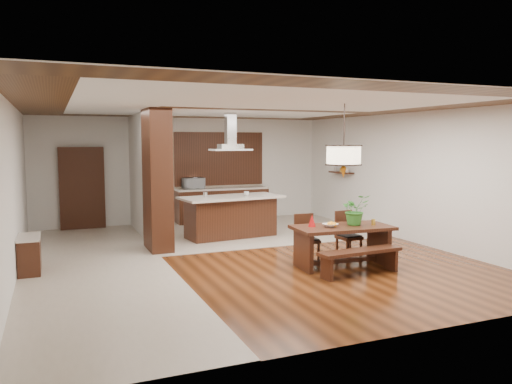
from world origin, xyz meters
name	(u,v)px	position (x,y,z in m)	size (l,w,h in m)	color
room_shell	(242,151)	(0.00, 0.00, 2.06)	(9.00, 9.04, 2.92)	#3C1C0A
tile_hallway	(96,269)	(-2.75, 0.00, 0.01)	(2.50, 9.00, 0.01)	#BAAC9B
tile_kitchen	(253,230)	(1.25, 2.50, 0.01)	(5.50, 4.00, 0.01)	#BAAC9B
soffit_band	(241,108)	(0.00, 0.00, 2.88)	(8.00, 9.00, 0.02)	#361F0D
partition_pier	(157,180)	(-1.40, 1.20, 1.45)	(0.45, 1.00, 2.90)	black
partition_stub	(140,174)	(-1.40, 3.30, 1.45)	(0.18, 2.40, 2.90)	silver
hallway_console	(29,254)	(-3.81, 0.20, 0.32)	(0.37, 0.88, 0.63)	black
hallway_doorway	(82,188)	(-2.70, 4.40, 1.05)	(1.10, 0.20, 2.10)	black
rear_counter	(222,204)	(1.00, 4.20, 0.48)	(2.60, 0.62, 0.95)	black
kitchen_window	(219,159)	(1.00, 4.46, 1.75)	(2.60, 0.08, 1.50)	brown
shelf_lower	(341,173)	(3.87, 2.60, 1.40)	(0.26, 0.90, 0.04)	black
shelf_upper	(341,158)	(3.87, 2.60, 1.80)	(0.26, 0.90, 0.04)	black
dining_table	(342,237)	(1.38, -1.45, 0.54)	(1.81, 0.99, 0.73)	black
dining_bench	(360,262)	(1.34, -2.08, 0.22)	(1.54, 0.34, 0.43)	black
dining_chair_left	(307,238)	(0.97, -0.89, 0.44)	(0.39, 0.39, 0.88)	black
dining_chair_right	(349,235)	(1.85, -0.94, 0.45)	(0.40, 0.40, 0.90)	black
pendant_lantern	(344,141)	(1.38, -1.45, 2.25)	(0.64, 0.64, 1.31)	#FFEBC3
foliage_plant	(355,210)	(1.65, -1.44, 1.01)	(0.50, 0.43, 0.56)	#307727
fruit_bowl	(330,225)	(1.12, -1.47, 0.76)	(0.26, 0.26, 0.06)	#B8B0A1
napkin_cone	(312,221)	(0.84, -1.29, 0.84)	(0.13, 0.13, 0.21)	#A60B0C
gold_ornament	(373,222)	(1.96, -1.56, 0.79)	(0.07, 0.07, 0.11)	gold
kitchen_island	(231,216)	(0.44, 1.88, 0.50)	(2.47, 1.30, 0.98)	black
range_hood	(230,132)	(0.44, 1.88, 2.46)	(0.90, 0.55, 0.87)	silver
island_cup	(247,194)	(0.80, 1.80, 1.02)	(0.12, 0.12, 0.10)	white
microwave	(193,183)	(0.16, 4.16, 1.10)	(0.55, 0.37, 0.30)	silver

